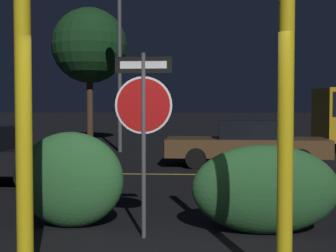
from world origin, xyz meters
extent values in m
cube|color=gold|center=(0.00, 7.47, 0.00)|extent=(43.73, 0.12, 0.01)
cylinder|color=#4C4C51|center=(-0.35, 1.51, 1.25)|extent=(0.06, 0.06, 2.51)
cylinder|color=white|center=(-0.35, 1.51, 1.81)|extent=(0.78, 0.03, 0.78)
cylinder|color=#B71414|center=(-0.35, 1.51, 1.81)|extent=(0.72, 0.03, 0.72)
cube|color=black|center=(-0.35, 1.51, 2.35)|extent=(0.77, 0.04, 0.22)
cube|color=white|center=(-0.35, 1.51, 2.35)|extent=(0.63, 0.05, 0.10)
cylinder|color=yellow|center=(-1.36, -0.20, 1.74)|extent=(0.17, 0.17, 3.48)
cylinder|color=yellow|center=(1.22, -0.22, 1.80)|extent=(0.15, 0.15, 3.60)
ellipsoid|color=#2D6633|center=(-1.48, 2.00, 0.71)|extent=(1.57, 0.71, 1.42)
ellipsoid|color=#285B2D|center=(1.33, 1.80, 0.63)|extent=(2.06, 0.73, 1.26)
cylinder|color=black|center=(-3.13, 6.56, 0.30)|extent=(0.61, 0.22, 0.60)
cylinder|color=black|center=(-3.18, 4.92, 0.30)|extent=(0.61, 0.22, 0.60)
sphere|color=#F4EFCC|center=(-2.20, 6.24, 0.58)|extent=(0.14, 0.14, 0.14)
sphere|color=#F4EFCC|center=(-2.23, 5.18, 0.58)|extent=(0.14, 0.14, 0.14)
cube|color=brown|center=(1.88, 9.35, 0.57)|extent=(4.81, 1.83, 0.53)
cube|color=black|center=(2.02, 9.35, 1.10)|extent=(1.94, 1.52, 0.53)
cylinder|color=black|center=(0.38, 8.58, 0.30)|extent=(0.61, 0.22, 0.60)
cylinder|color=black|center=(0.43, 10.21, 0.30)|extent=(0.61, 0.22, 0.60)
cylinder|color=black|center=(3.33, 8.49, 0.30)|extent=(0.61, 0.22, 0.60)
cylinder|color=black|center=(3.38, 10.13, 0.30)|extent=(0.61, 0.22, 0.60)
sphere|color=#F4EFCC|center=(-0.54, 8.89, 0.59)|extent=(0.14, 0.14, 0.14)
sphere|color=#F4EFCC|center=(-0.51, 9.95, 0.59)|extent=(0.14, 0.14, 0.14)
cylinder|color=#4C4C51|center=(-2.59, 13.46, 3.26)|extent=(0.16, 0.16, 6.53)
cylinder|color=#422D1E|center=(-4.83, 18.09, 1.73)|extent=(0.32, 0.32, 3.46)
sphere|color=#143819|center=(-4.83, 18.09, 4.79)|extent=(3.69, 3.69, 3.69)
camera|label=1|loc=(0.34, -4.77, 1.79)|focal=50.00mm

